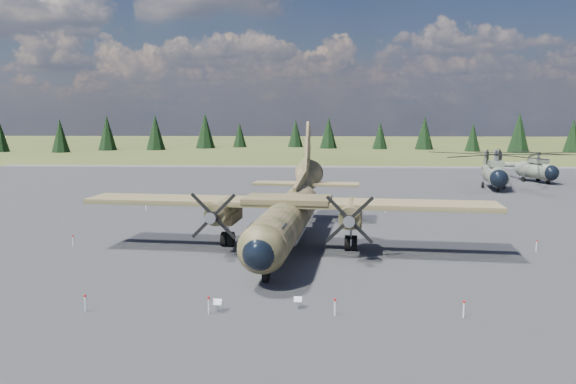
{
  "coord_description": "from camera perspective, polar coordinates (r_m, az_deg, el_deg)",
  "views": [
    {
      "loc": [
        1.02,
        -39.07,
        9.29
      ],
      "look_at": [
        -0.96,
        2.0,
        3.85
      ],
      "focal_mm": 35.0,
      "sensor_mm": 36.0,
      "label": 1
    }
  ],
  "objects": [
    {
      "name": "transport_plane",
      "position": [
        40.42,
        0.14,
        -1.8
      ],
      "size": [
        28.95,
        26.2,
        9.52
      ],
      "rotation": [
        0.0,
        0.0,
        -0.1
      ],
      "color": "#35381E",
      "rests_on": "ground"
    },
    {
      "name": "treeline",
      "position": [
        37.27,
        1.18,
        0.67
      ],
      "size": [
        286.35,
        289.44,
        10.99
      ],
      "color": "black",
      "rests_on": "ground"
    },
    {
      "name": "helicopter_near",
      "position": [
        78.14,
        20.33,
        2.7
      ],
      "size": [
        21.41,
        23.1,
        4.72
      ],
      "rotation": [
        0.0,
        0.0,
        -0.17
      ],
      "color": "gray",
      "rests_on": "ground"
    },
    {
      "name": "info_placard_left",
      "position": [
        27.69,
        -7.18,
        -11.16
      ],
      "size": [
        0.44,
        0.21,
        0.67
      ],
      "rotation": [
        0.0,
        0.0,
        -0.09
      ],
      "color": "gray",
      "rests_on": "ground"
    },
    {
      "name": "ground",
      "position": [
        40.17,
        1.24,
        -5.84
      ],
      "size": [
        500.0,
        500.0,
        0.0
      ],
      "primitive_type": "plane",
      "color": "#565E29",
      "rests_on": "ground"
    },
    {
      "name": "info_placard_right",
      "position": [
        27.98,
        1.01,
        -10.97
      ],
      "size": [
        0.4,
        0.18,
        0.62
      ],
      "rotation": [
        0.0,
        0.0,
        -0.05
      ],
      "color": "gray",
      "rests_on": "ground"
    },
    {
      "name": "barrier_fence",
      "position": [
        39.99,
        0.57,
        -5.15
      ],
      "size": [
        33.12,
        29.62,
        0.85
      ],
      "color": "white",
      "rests_on": "ground"
    },
    {
      "name": "apron",
      "position": [
        49.95,
        1.55,
        -3.19
      ],
      "size": [
        120.0,
        120.0,
        0.04
      ],
      "primitive_type": "cube",
      "color": "slate",
      "rests_on": "ground"
    },
    {
      "name": "helicopter_mid",
      "position": [
        89.11,
        23.9,
        2.91
      ],
      "size": [
        21.15,
        21.98,
        4.38
      ],
      "rotation": [
        0.0,
        0.0,
        0.27
      ],
      "color": "gray",
      "rests_on": "ground"
    }
  ]
}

